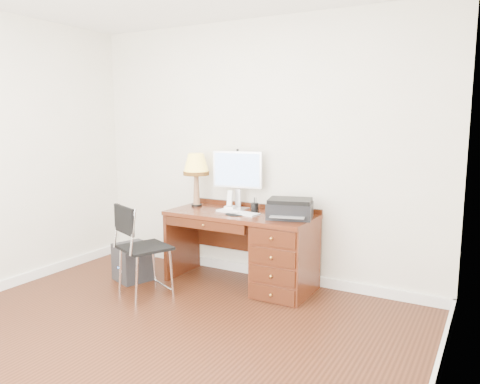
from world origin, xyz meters
The scene contains 12 objects.
ground centered at (0.00, 0.00, 0.00)m, with size 4.00×4.00×0.00m, color black.
room_shell centered at (0.00, 0.63, 0.05)m, with size 4.00×4.00×4.00m.
desk centered at (0.32, 1.40, 0.41)m, with size 1.50×0.67×0.75m.
monitor centered at (-0.13, 1.57, 1.13)m, with size 0.53×0.21×0.61m.
keyboard centered at (-0.01, 1.36, 0.76)m, with size 0.47×0.13×0.02m, color white.
mouse_pad centered at (-0.01, 1.30, 0.76)m, with size 0.21×0.21×0.04m.
printer centered at (0.53, 1.41, 0.84)m, with size 0.49×0.42×0.19m.
leg_lamp centered at (-0.60, 1.49, 1.17)m, with size 0.28×0.28×0.57m.
phone centered at (-0.17, 1.47, 0.81)m, with size 0.11×0.11×0.21m.
pen_cup centered at (0.11, 1.49, 0.80)m, with size 0.08×0.08×0.09m, color black.
chair centered at (-0.65, 0.62, 0.54)m, with size 0.55×0.56×0.90m.
equipment_box centered at (-1.06, 0.96, 0.19)m, with size 0.33×0.33×0.39m, color black.
Camera 1 is at (2.24, -2.64, 1.68)m, focal length 35.00 mm.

